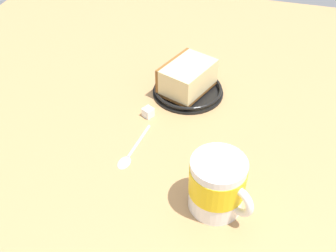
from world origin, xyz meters
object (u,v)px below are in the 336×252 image
object	(u,v)px
teaspoon	(129,154)
sugar_cube	(148,112)
small_plate	(188,90)
tea_mug	(218,183)
cake_slice	(187,77)

from	to	relation	value
teaspoon	sugar_cube	xyz separation A→B (cm)	(-10.73, -0.07, 0.50)
small_plate	teaspoon	size ratio (longest dim) A/B	1.21
small_plate	tea_mug	distance (cm)	27.94
cake_slice	tea_mug	distance (cm)	27.85
small_plate	tea_mug	xyz separation A→B (cm)	(25.68, 10.26, 4.03)
cake_slice	sugar_cube	bearing A→B (deg)	-29.62
small_plate	sugar_cube	bearing A→B (deg)	-31.09
sugar_cube	tea_mug	bearing A→B (deg)	42.92
small_plate	cake_slice	bearing A→B (deg)	-111.04
cake_slice	sugar_cube	size ratio (longest dim) A/B	7.17
small_plate	cake_slice	distance (cm)	2.92
cake_slice	teaspoon	distance (cm)	20.60
cake_slice	tea_mug	bearing A→B (deg)	22.18
tea_mug	teaspoon	bearing A→B (deg)	-111.30
small_plate	sugar_cube	distance (cm)	10.38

